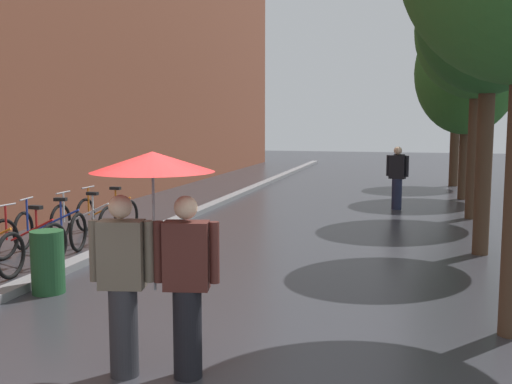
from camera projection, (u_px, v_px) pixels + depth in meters
kerb_strip at (204, 209)px, 15.46m from camera, size 0.30×36.00×0.12m
street_tree_1 at (490, 14)px, 10.05m from camera, size 2.45×2.45×5.44m
street_tree_2 at (478, 31)px, 13.82m from camera, size 2.84×2.84×5.94m
street_tree_3 at (467, 72)px, 17.37m from camera, size 2.93×2.93×5.46m
street_tree_4 at (457, 75)px, 20.90m from camera, size 2.69×2.69×5.34m
parked_bicycle_1 at (27, 240)px, 9.85m from camera, size 1.16×0.83×0.96m
parked_bicycle_2 at (51, 230)px, 10.76m from camera, size 1.17×0.84×0.96m
parked_bicycle_3 at (84, 222)px, 11.63m from camera, size 1.09×0.71×0.96m
parked_bicycle_4 at (107, 215)px, 12.51m from camera, size 1.10×0.73×0.96m
couple_under_umbrella at (154, 229)px, 5.38m from camera, size 1.15×1.10×2.05m
litter_bin at (48, 262)px, 8.14m from camera, size 0.44×0.44×0.85m
pedestrian_walking_midground at (397, 176)px, 15.71m from camera, size 0.57×0.40×1.64m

